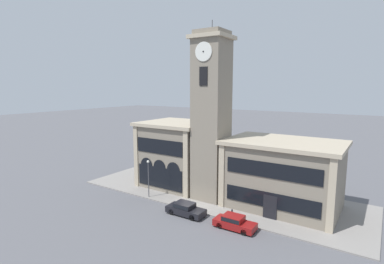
{
  "coord_description": "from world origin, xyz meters",
  "views": [
    {
      "loc": [
        18.54,
        -27.73,
        14.38
      ],
      "look_at": [
        -1.63,
        2.85,
        8.88
      ],
      "focal_mm": 28.0,
      "sensor_mm": 36.0,
      "label": 1
    }
  ],
  "objects_px": {
    "parked_car_near": "(185,209)",
    "street_lamp": "(148,172)",
    "bollard": "(232,214)",
    "parked_car_mid": "(234,222)"
  },
  "relations": [
    {
      "from": "parked_car_mid",
      "to": "parked_car_near",
      "type": "bearing_deg",
      "value": 179.59
    },
    {
      "from": "street_lamp",
      "to": "bollard",
      "type": "relative_size",
      "value": 4.63
    },
    {
      "from": "bollard",
      "to": "parked_car_mid",
      "type": "bearing_deg",
      "value": -57.93
    },
    {
      "from": "parked_car_near",
      "to": "bollard",
      "type": "relative_size",
      "value": 4.25
    },
    {
      "from": "parked_car_mid",
      "to": "street_lamp",
      "type": "distance_m",
      "value": 13.46
    },
    {
      "from": "parked_car_near",
      "to": "bollard",
      "type": "bearing_deg",
      "value": 19.48
    },
    {
      "from": "parked_car_near",
      "to": "street_lamp",
      "type": "xyz_separation_m",
      "value": [
        -6.98,
        1.69,
        2.71
      ]
    },
    {
      "from": "parked_car_near",
      "to": "street_lamp",
      "type": "bearing_deg",
      "value": 165.96
    },
    {
      "from": "parked_car_mid",
      "to": "bollard",
      "type": "bearing_deg",
      "value": 121.66
    },
    {
      "from": "parked_car_near",
      "to": "bollard",
      "type": "xyz_separation_m",
      "value": [
        4.97,
        1.8,
        -0.07
      ]
    }
  ]
}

